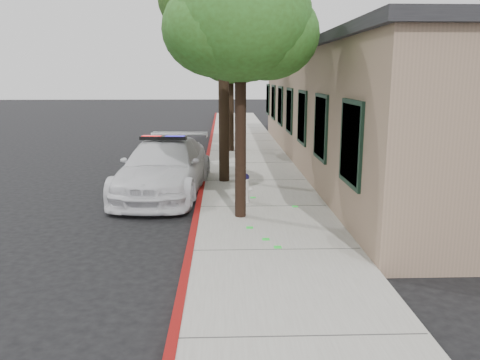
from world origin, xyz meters
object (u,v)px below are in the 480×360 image
(police_car, at_px, (164,167))
(street_tree_near, at_px, (241,26))
(street_tree_far, at_px, (232,58))
(clapboard_building, at_px, (391,107))
(fire_hydrant, at_px, (244,187))

(police_car, height_order, street_tree_near, street_tree_near)
(street_tree_near, distance_m, street_tree_far, 9.75)
(clapboard_building, height_order, street_tree_near, street_tree_near)
(police_car, relative_size, street_tree_near, 0.98)
(clapboard_building, distance_m, street_tree_near, 9.12)
(police_car, xyz_separation_m, street_tree_near, (2.01, -2.76, 3.48))
(clapboard_building, xyz_separation_m, police_car, (-7.64, -4.09, -1.36))
(fire_hydrant, bearing_deg, street_tree_far, 100.29)
(clapboard_building, relative_size, fire_hydrant, 27.75)
(police_car, relative_size, fire_hydrant, 7.17)
(clapboard_building, bearing_deg, police_car, -151.84)
(fire_hydrant, bearing_deg, clapboard_building, 54.83)
(street_tree_far, bearing_deg, clapboard_building, -27.11)
(fire_hydrant, distance_m, street_tree_near, 3.92)
(police_car, bearing_deg, fire_hydrant, -30.11)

